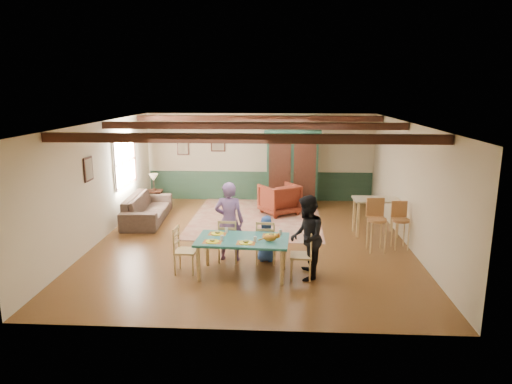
# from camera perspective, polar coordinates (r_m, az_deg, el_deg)

# --- Properties ---
(floor) EXTENTS (8.00, 8.00, 0.00)m
(floor) POSITION_cam_1_polar(r_m,az_deg,el_deg) (10.60, -0.51, -6.10)
(floor) COLOR #523117
(floor) RESTS_ON ground
(wall_back) EXTENTS (7.00, 0.02, 2.70)m
(wall_back) POSITION_cam_1_polar(r_m,az_deg,el_deg) (14.18, 0.51, 4.35)
(wall_back) COLOR beige
(wall_back) RESTS_ON floor
(wall_left) EXTENTS (0.02, 8.00, 2.70)m
(wall_left) POSITION_cam_1_polar(r_m,az_deg,el_deg) (11.03, -18.99, 1.21)
(wall_left) COLOR beige
(wall_left) RESTS_ON floor
(wall_right) EXTENTS (0.02, 8.00, 2.70)m
(wall_right) POSITION_cam_1_polar(r_m,az_deg,el_deg) (10.62, 18.69, 0.80)
(wall_right) COLOR beige
(wall_right) RESTS_ON floor
(ceiling) EXTENTS (7.00, 8.00, 0.02)m
(ceiling) POSITION_cam_1_polar(r_m,az_deg,el_deg) (10.06, -0.54, 8.62)
(ceiling) COLOR white
(ceiling) RESTS_ON wall_back
(wainscot_back) EXTENTS (6.95, 0.03, 0.90)m
(wainscot_back) POSITION_cam_1_polar(r_m,az_deg,el_deg) (14.32, 0.49, 0.78)
(wainscot_back) COLOR #1C3425
(wainscot_back) RESTS_ON floor
(ceiling_beam_front) EXTENTS (6.95, 0.16, 0.16)m
(ceiling_beam_front) POSITION_cam_1_polar(r_m,az_deg,el_deg) (7.78, -1.62, 6.72)
(ceiling_beam_front) COLOR black
(ceiling_beam_front) RESTS_ON ceiling
(ceiling_beam_mid) EXTENTS (6.95, 0.16, 0.16)m
(ceiling_beam_mid) POSITION_cam_1_polar(r_m,az_deg,el_deg) (10.46, -0.40, 8.28)
(ceiling_beam_mid) COLOR black
(ceiling_beam_mid) RESTS_ON ceiling
(ceiling_beam_back) EXTENTS (6.95, 0.16, 0.16)m
(ceiling_beam_back) POSITION_cam_1_polar(r_m,az_deg,el_deg) (13.05, 0.31, 9.18)
(ceiling_beam_back) COLOR black
(ceiling_beam_back) RESTS_ON ceiling
(window_left) EXTENTS (0.06, 1.60, 1.30)m
(window_left) POSITION_cam_1_polar(r_m,az_deg,el_deg) (12.55, -16.06, 3.67)
(window_left) COLOR white
(window_left) RESTS_ON wall_left
(picture_left_wall) EXTENTS (0.04, 0.42, 0.52)m
(picture_left_wall) POSITION_cam_1_polar(r_m,az_deg,el_deg) (10.41, -20.21, 2.70)
(picture_left_wall) COLOR tan
(picture_left_wall) RESTS_ON wall_left
(picture_back_a) EXTENTS (0.45, 0.04, 0.55)m
(picture_back_a) POSITION_cam_1_polar(r_m,az_deg,el_deg) (14.21, -4.77, 6.16)
(picture_back_a) COLOR tan
(picture_back_a) RESTS_ON wall_back
(picture_back_b) EXTENTS (0.38, 0.04, 0.48)m
(picture_back_b) POSITION_cam_1_polar(r_m,az_deg,el_deg) (14.42, -9.11, 5.54)
(picture_back_b) COLOR tan
(picture_back_b) RESTS_ON wall_back
(dining_table) EXTENTS (1.75, 1.04, 0.71)m
(dining_table) POSITION_cam_1_polar(r_m,az_deg,el_deg) (8.63, -1.68, -8.12)
(dining_table) COLOR #1F625D
(dining_table) RESTS_ON floor
(dining_chair_far_left) EXTENTS (0.42, 0.44, 0.90)m
(dining_chair_far_left) POSITION_cam_1_polar(r_m,az_deg,el_deg) (9.28, -3.42, -5.98)
(dining_chair_far_left) COLOR tan
(dining_chair_far_left) RESTS_ON floor
(dining_chair_far_right) EXTENTS (0.42, 0.44, 0.90)m
(dining_chair_far_right) POSITION_cam_1_polar(r_m,az_deg,el_deg) (9.19, 1.26, -6.15)
(dining_chair_far_right) COLOR tan
(dining_chair_far_right) RESTS_ON floor
(dining_chair_end_left) EXTENTS (0.44, 0.42, 0.90)m
(dining_chair_end_left) POSITION_cam_1_polar(r_m,az_deg,el_deg) (8.81, -8.76, -7.17)
(dining_chair_end_left) COLOR tan
(dining_chair_end_left) RESTS_ON floor
(dining_chair_end_right) EXTENTS (0.44, 0.42, 0.90)m
(dining_chair_end_right) POSITION_cam_1_polar(r_m,az_deg,el_deg) (8.52, 5.64, -7.77)
(dining_chair_end_right) COLOR tan
(dining_chair_end_right) RESTS_ON floor
(person_man) EXTENTS (0.62, 0.42, 1.63)m
(person_man) POSITION_cam_1_polar(r_m,az_deg,el_deg) (9.24, -3.37, -3.68)
(person_man) COLOR #75538F
(person_man) RESTS_ON floor
(person_woman) EXTENTS (0.63, 0.79, 1.56)m
(person_woman) POSITION_cam_1_polar(r_m,az_deg,el_deg) (8.41, 6.34, -5.68)
(person_woman) COLOR black
(person_woman) RESTS_ON floor
(person_child) EXTENTS (0.48, 0.33, 0.95)m
(person_child) POSITION_cam_1_polar(r_m,az_deg,el_deg) (9.25, 1.30, -5.85)
(person_child) COLOR #284DA0
(person_child) RESTS_ON floor
(cat) EXTENTS (0.35, 0.15, 0.17)m
(cat) POSITION_cam_1_polar(r_m,az_deg,el_deg) (8.34, 1.77, -5.67)
(cat) COLOR orange
(cat) RESTS_ON dining_table
(place_setting_near_left) EXTENTS (0.39, 0.30, 0.11)m
(place_setting_near_left) POSITION_cam_1_polar(r_m,az_deg,el_deg) (8.36, -5.47, -5.90)
(place_setting_near_left) COLOR yellow
(place_setting_near_left) RESTS_ON dining_table
(place_setting_near_center) EXTENTS (0.39, 0.30, 0.11)m
(place_setting_near_center) POSITION_cam_1_polar(r_m,az_deg,el_deg) (8.26, -1.27, -6.07)
(place_setting_near_center) COLOR yellow
(place_setting_near_center) RESTS_ON dining_table
(place_setting_far_left) EXTENTS (0.39, 0.30, 0.11)m
(place_setting_far_left) POSITION_cam_1_polar(r_m,az_deg,el_deg) (8.80, -4.85, -4.92)
(place_setting_far_left) COLOR yellow
(place_setting_far_left) RESTS_ON dining_table
(place_setting_far_right) EXTENTS (0.39, 0.30, 0.11)m
(place_setting_far_right) POSITION_cam_1_polar(r_m,az_deg,el_deg) (8.66, 1.94, -5.16)
(place_setting_far_right) COLOR yellow
(place_setting_far_right) RESTS_ON dining_table
(area_rug) EXTENTS (3.51, 4.14, 0.01)m
(area_rug) POSITION_cam_1_polar(r_m,az_deg,el_deg) (12.41, 0.04, -3.24)
(area_rug) COLOR #C1AD8B
(area_rug) RESTS_ON floor
(armoire) EXTENTS (1.64, 0.70, 2.28)m
(armoire) POSITION_cam_1_polar(r_m,az_deg,el_deg) (13.38, 4.56, 2.90)
(armoire) COLOR #153426
(armoire) RESTS_ON floor
(armchair) EXTENTS (1.28, 1.29, 0.86)m
(armchair) POSITION_cam_1_polar(r_m,az_deg,el_deg) (12.71, 2.94, -0.88)
(armchair) COLOR #44140D
(armchair) RESTS_ON floor
(sofa) EXTENTS (1.06, 2.40, 0.69)m
(sofa) POSITION_cam_1_polar(r_m,az_deg,el_deg) (12.44, -13.42, -1.94)
(sofa) COLOR #3A2C24
(sofa) RESTS_ON floor
(end_table) EXTENTS (0.46, 0.46, 0.54)m
(end_table) POSITION_cam_1_polar(r_m,az_deg,el_deg) (13.66, -12.56, -0.91)
(end_table) COLOR black
(end_table) RESTS_ON floor
(table_lamp) EXTENTS (0.28, 0.28, 0.49)m
(table_lamp) POSITION_cam_1_polar(r_m,az_deg,el_deg) (13.55, -12.66, 1.20)
(table_lamp) COLOR #D8BD8B
(table_lamp) RESTS_ON end_table
(counter_table) EXTENTS (1.09, 0.66, 0.89)m
(counter_table) POSITION_cam_1_polar(r_m,az_deg,el_deg) (11.29, 14.69, -2.99)
(counter_table) COLOR beige
(counter_table) RESTS_ON floor
(bar_stool_left) EXTENTS (0.44, 0.48, 1.14)m
(bar_stool_left) POSITION_cam_1_polar(r_m,az_deg,el_deg) (10.10, 14.85, -4.11)
(bar_stool_left) COLOR #A26D3F
(bar_stool_left) RESTS_ON floor
(bar_stool_right) EXTENTS (0.40, 0.43, 1.04)m
(bar_stool_right) POSITION_cam_1_polar(r_m,az_deg,el_deg) (10.44, 17.63, -4.04)
(bar_stool_right) COLOR #A26D3F
(bar_stool_right) RESTS_ON floor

